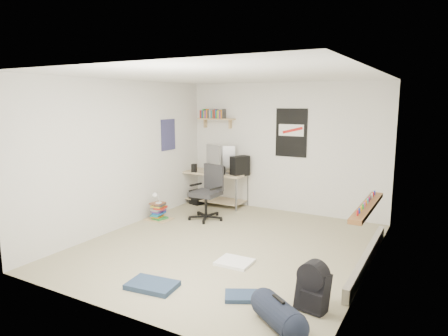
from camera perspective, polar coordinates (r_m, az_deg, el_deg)
The scene contains 26 objects.
floor at distance 6.12m, azimuth 0.50°, elevation -11.06°, with size 4.00×4.50×0.01m, color gray.
ceiling at distance 5.74m, azimuth 0.54°, elevation 13.11°, with size 4.00×4.50×0.01m, color white.
back_wall at distance 7.83m, azimuth 8.54°, elevation 2.86°, with size 4.00×0.01×2.50m, color silver.
left_wall at distance 6.98m, azimuth -14.05°, elevation 1.87°, with size 0.01×4.50×2.50m, color silver.
right_wall at distance 5.15m, azimuth 20.45°, elevation -1.12°, with size 0.01×4.50×2.50m, color silver.
desk at distance 8.37m, azimuth -1.49°, elevation -2.75°, with size 1.47×0.64×0.67m, color tan.
monitor_left at distance 7.97m, azimuth -1.50°, elevation 0.58°, with size 0.43×0.11×0.47m, color #A1A1A6.
monitor_right at distance 8.01m, azimuth 0.13°, elevation 0.53°, with size 0.40×0.10×0.44m, color #B5B4BA.
pc_tower at distance 7.94m, azimuth 2.29°, elevation 0.29°, with size 0.18×0.38×0.40m, color black.
keyboard at distance 8.26m, azimuth -2.47°, elevation -0.69°, with size 0.40×0.14×0.02m, color black.
speaker_left at distance 8.24m, azimuth -4.29°, elevation -0.11°, with size 0.10×0.10×0.20m, color black.
speaker_right at distance 7.90m, azimuth -0.34°, elevation -0.50°, with size 0.10×0.10×0.20m, color black.
office_chair at distance 7.29m, azimuth -2.62°, elevation -3.60°, with size 0.66×0.66×1.00m, color #242427.
wall_shelf at distance 8.31m, azimuth -1.10°, elevation 7.02°, with size 0.80×0.22×0.24m, color tan.
poster_back_wall at distance 7.72m, azimuth 9.57°, elevation 4.98°, with size 0.62×0.03×0.92m, color black.
poster_left_wall at distance 7.85m, azimuth -7.98°, elevation 4.73°, with size 0.02×0.42×0.60m, color navy.
window at distance 5.42m, azimuth 20.51°, elevation 1.53°, with size 0.10×1.50×1.26m, color brown.
baseboard_heater at distance 5.75m, azimuth 19.75°, elevation -12.00°, with size 0.08×2.50×0.18m, color #B7B2A8.
backpack at distance 4.43m, azimuth 12.57°, elevation -16.80°, with size 0.31×0.25×0.42m, color black.
duffel_bag at distance 4.10m, azimuth 7.75°, elevation -19.91°, with size 0.28×0.28×0.54m, color black.
tshirt at distance 5.49m, azimuth 1.53°, elevation -13.29°, with size 0.46×0.38×0.04m, color white.
jeans_a at distance 4.91m, azimuth -10.22°, elevation -16.16°, with size 0.57×0.36×0.06m, color #22344F.
jeans_b at distance 4.62m, azimuth 2.51°, elevation -17.81°, with size 0.36×0.27×0.05m, color #22324D.
book_stack at distance 7.44m, azimuth -9.31°, elevation -6.15°, with size 0.45×0.37×0.31m, color brown.
desk_lamp at distance 7.36m, azimuth -9.34°, elevation -4.48°, with size 0.11×0.18×0.18m, color white.
subwoofer at distance 8.46m, azimuth -3.80°, elevation -4.19°, with size 0.27×0.27×0.30m, color black.
Camera 1 is at (2.77, -5.01, 2.15)m, focal length 32.00 mm.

